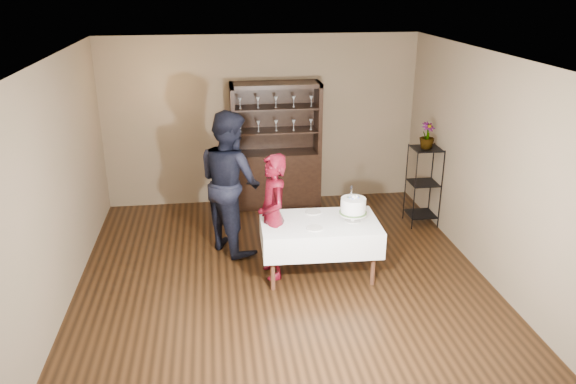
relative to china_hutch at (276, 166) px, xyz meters
name	(u,v)px	position (x,y,z in m)	size (l,w,h in m)	color
floor	(281,271)	(-0.20, -2.25, -0.66)	(5.00, 5.00, 0.00)	black
ceiling	(280,55)	(-0.20, -2.25, 2.04)	(5.00, 5.00, 0.00)	white
back_wall	(261,121)	(-0.20, 0.25, 0.69)	(5.00, 0.02, 2.70)	brown
wall_left	(62,180)	(-2.70, -2.25, 0.69)	(0.02, 5.00, 2.70)	brown
wall_right	(480,162)	(2.30, -2.25, 0.69)	(0.02, 5.00, 2.70)	brown
china_hutch	(276,166)	(0.00, 0.00, 0.00)	(1.40, 0.48, 2.00)	black
plant_etagere	(423,183)	(2.08, -1.05, -0.01)	(0.42, 0.42, 1.20)	black
cake_table	(320,234)	(0.26, -2.38, -0.12)	(1.46, 0.93, 0.71)	white
woman	(273,217)	(-0.31, -2.32, 0.12)	(0.57, 0.38, 1.57)	#390512
man	(230,182)	(-0.78, -1.49, 0.30)	(0.94, 0.73, 1.93)	black
cake	(353,207)	(0.66, -2.42, 0.24)	(0.34, 0.34, 0.47)	white
plate_near	(314,228)	(0.16, -2.57, 0.06)	(0.20, 0.20, 0.01)	white
plate_far	(313,212)	(0.23, -2.09, 0.06)	(0.20, 0.20, 0.01)	white
potted_plant	(427,136)	(2.07, -1.06, 0.71)	(0.21, 0.21, 0.38)	#436530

